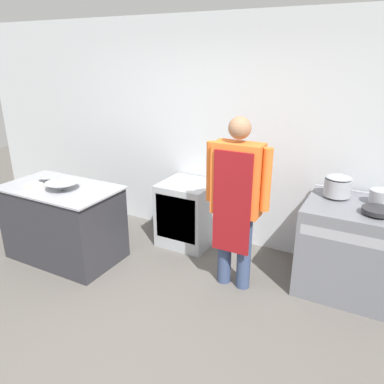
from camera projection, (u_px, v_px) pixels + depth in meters
The scene contains 12 objects.
ground_plane at pixel (115, 339), 3.15m from camera, with size 14.00×14.00×0.00m, color #5B5651.
wall_back at pixel (224, 135), 4.48m from camera, with size 8.00×0.05×2.70m.
prep_counter at pixel (64, 222), 4.30m from camera, with size 1.32×0.77×0.87m.
stove at pixel (349, 248), 3.69m from camera, with size 0.91×0.80×0.93m.
fridge_unit at pixel (187, 213), 4.65m from camera, with size 0.62×0.61×0.79m.
person_cook at pixel (236, 195), 3.57m from camera, with size 0.65×0.24×1.74m.
mixing_bowl at pixel (63, 186), 4.06m from camera, with size 0.37×0.37×0.09m.
small_bowl at pixel (49, 179), 4.33m from camera, with size 0.24×0.24×0.06m.
plastic_tub at pixel (34, 187), 4.04m from camera, with size 0.14×0.14×0.08m.
stock_pot at pixel (338, 185), 3.70m from camera, with size 0.26×0.26×0.21m.
saute_pan at pixel (377, 210), 3.33m from camera, with size 0.27×0.27×0.04m.
sauce_pot at pixel (380, 196), 3.54m from camera, with size 0.19×0.19×0.12m.
Camera 1 is at (1.76, -1.92, 2.26)m, focal length 35.00 mm.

